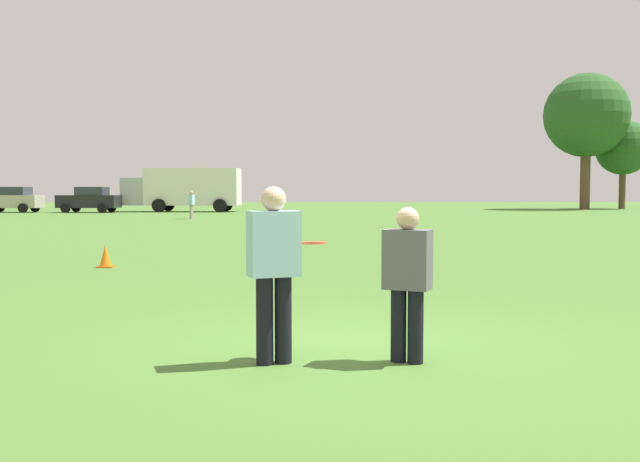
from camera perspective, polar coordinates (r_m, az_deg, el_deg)
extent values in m
plane|color=#47702D|center=(7.65, 2.55, -9.05)|extent=(171.09, 171.09, 0.00)
cylinder|color=black|center=(6.82, -4.38, -7.04)|extent=(0.16, 0.16, 0.83)
cylinder|color=black|center=(6.87, -2.92, -6.96)|extent=(0.16, 0.16, 0.83)
cube|color=#9EC6E5|center=(6.75, -3.67, -1.00)|extent=(0.53, 0.40, 0.61)
sphere|color=#D8AD8C|center=(6.74, -3.68, 2.53)|extent=(0.23, 0.23, 0.23)
cylinder|color=black|center=(6.92, 7.52, -7.46)|extent=(0.15, 0.15, 0.70)
cylinder|color=black|center=(6.96, 6.20, -7.38)|extent=(0.15, 0.15, 0.70)
cube|color=#595960|center=(6.85, 6.89, -2.24)|extent=(0.50, 0.40, 0.56)
sphere|color=#D8AD8C|center=(6.82, 6.92, 0.97)|extent=(0.22, 0.22, 0.22)
cylinder|color=#E54C33|center=(6.98, -0.62, -0.94)|extent=(0.27, 0.27, 0.04)
cube|color=#D8590C|center=(15.90, -16.51, -2.70)|extent=(0.32, 0.32, 0.03)
cone|color=orange|center=(15.87, -16.53, -1.84)|extent=(0.24, 0.24, 0.45)
cube|color=#B7AD99|center=(56.28, -23.14, 2.15)|extent=(4.30, 2.06, 0.90)
cube|color=#2D333D|center=(56.16, -22.92, 2.89)|extent=(2.10, 1.76, 0.64)
cylinder|color=black|center=(57.75, -23.87, 1.71)|extent=(0.67, 0.26, 0.66)
cylinder|color=black|center=(54.83, -22.34, 1.68)|extent=(0.67, 0.26, 0.66)
cylinder|color=black|center=(56.66, -21.50, 1.74)|extent=(0.67, 0.26, 0.66)
cube|color=black|center=(54.10, -17.73, 2.23)|extent=(4.30, 2.06, 0.90)
cube|color=#2D333D|center=(54.01, -17.50, 2.99)|extent=(2.10, 1.76, 0.64)
cylinder|color=black|center=(53.63, -19.39, 1.71)|extent=(0.67, 0.26, 0.66)
cylinder|color=black|center=(55.50, -18.64, 1.77)|extent=(0.67, 0.26, 0.66)
cylinder|color=black|center=(52.73, -16.76, 1.73)|extent=(0.67, 0.26, 0.66)
cylinder|color=black|center=(54.63, -16.08, 1.79)|extent=(0.67, 0.26, 0.66)
cube|color=white|center=(54.12, -9.96, 3.44)|extent=(6.94, 2.92, 2.70)
cube|color=#B2B2B7|center=(55.15, -14.23, 3.03)|extent=(1.94, 2.41, 2.00)
cylinder|color=black|center=(53.31, -12.58, 1.97)|extent=(0.98, 0.34, 0.96)
cylinder|color=black|center=(55.97, -11.86, 2.03)|extent=(0.98, 0.34, 0.96)
cylinder|color=black|center=(52.37, -7.89, 1.99)|extent=(0.98, 0.34, 0.96)
cylinder|color=black|center=(55.07, -7.39, 2.06)|extent=(0.98, 0.34, 0.96)
cylinder|color=gray|center=(40.92, -10.04, 1.50)|extent=(0.15, 0.15, 0.79)
cylinder|color=gray|center=(40.77, -10.12, 1.49)|extent=(0.15, 0.15, 0.79)
cube|color=#9EC6E5|center=(40.83, -10.09, 2.44)|extent=(0.32, 0.47, 0.56)
sphere|color=tan|center=(40.82, -10.09, 2.97)|extent=(0.21, 0.21, 0.21)
cylinder|color=brown|center=(63.32, 20.13, 3.77)|extent=(0.80, 0.80, 4.78)
sphere|color=#285623|center=(63.61, 20.23, 8.55)|extent=(6.83, 6.83, 6.83)
cylinder|color=brown|center=(66.23, 22.68, 3.01)|extent=(0.54, 0.54, 3.21)
sphere|color=#285623|center=(66.32, 22.75, 6.08)|extent=(4.59, 4.59, 4.59)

